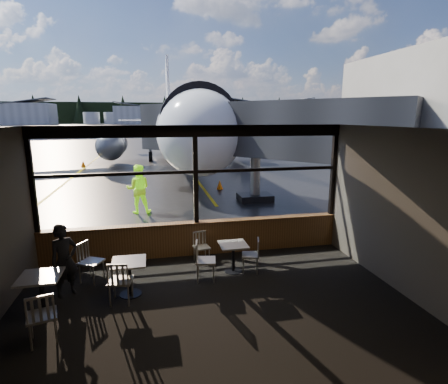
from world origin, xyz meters
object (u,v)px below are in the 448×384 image
object	(u,v)px
chair_left_s	(42,316)
cafe_table_near	(233,258)
chair_near_e	(250,255)
ground_crew	(138,189)
jet_bridge	(262,149)
passenger	(65,260)
cone_wing	(83,164)
cafe_table_left	(42,296)
cafe_table_mid	(130,278)
chair_near_n	(202,248)
airliner	(177,94)
chair_mid_s	(121,281)
chair_mid_w	(91,262)
chair_near_w	(206,261)
cone_nose	(220,185)

from	to	relation	value
chair_left_s	cafe_table_near	bearing A→B (deg)	13.07
chair_near_e	ground_crew	size ratio (longest dim) A/B	0.44
jet_bridge	ground_crew	size ratio (longest dim) A/B	5.68
jet_bridge	passenger	bearing A→B (deg)	-132.53
cone_wing	jet_bridge	bearing A→B (deg)	-53.32
ground_crew	cone_wing	size ratio (longest dim) A/B	3.87
jet_bridge	cafe_table_left	xyz separation A→B (m)	(-6.85, -7.91, -1.95)
cafe_table_mid	chair_near_n	world-z (taller)	chair_near_n
airliner	passenger	distance (m)	22.90
cafe_table_mid	chair_mid_s	world-z (taller)	chair_mid_s
cone_wing	chair_left_s	bearing A→B (deg)	-81.84
chair_near_e	chair_mid_w	bearing A→B (deg)	101.69
ground_crew	cone_wing	distance (m)	14.58
chair_mid_s	passenger	size ratio (longest dim) A/B	0.60
chair_left_s	chair_mid_s	bearing A→B (deg)	26.59
chair_near_e	cone_wing	world-z (taller)	chair_near_e
jet_bridge	ground_crew	distance (m)	5.51
chair_mid_w	chair_near_n	bearing A→B (deg)	131.16
airliner	chair_mid_s	size ratio (longest dim) A/B	38.50
chair_near_n	chair_mid_s	xyz separation A→B (m)	(-1.88, -1.68, 0.07)
chair_mid_s	airliner	bearing A→B (deg)	91.18
cafe_table_near	chair_mid_w	bearing A→B (deg)	177.30
cafe_table_left	chair_near_e	size ratio (longest dim) A/B	0.96
cafe_table_left	chair_near_w	xyz separation A→B (m)	(3.25, 0.82, 0.07)
cafe_table_left	chair_near_e	distance (m)	4.50
airliner	chair_left_s	world-z (taller)	airliner
cafe_table_left	ground_crew	distance (m)	7.31
chair_mid_w	passenger	bearing A→B (deg)	-8.94
chair_left_s	passenger	world-z (taller)	passenger
chair_near_e	passenger	distance (m)	4.14
airliner	passenger	world-z (taller)	airliner
chair_mid_s	cone_wing	world-z (taller)	chair_mid_s
cafe_table_near	chair_left_s	distance (m)	4.23
chair_near_w	ground_crew	xyz separation A→B (m)	(-1.67, 6.29, 0.48)
cone_nose	cone_wing	bearing A→B (deg)	130.16
airliner	chair_left_s	size ratio (longest dim) A/B	37.83
airliner	cone_wing	distance (m)	9.13
chair_near_e	chair_near_n	world-z (taller)	chair_near_e
cafe_table_near	passenger	distance (m)	3.74
airliner	chair_near_n	size ratio (longest dim) A/B	45.01
cafe_table_near	cone_wing	xyz separation A→B (m)	(-6.86, 19.85, -0.11)
chair_left_s	ground_crew	world-z (taller)	ground_crew
cafe_table_near	cafe_table_left	world-z (taller)	cafe_table_left
cafe_table_left	chair_mid_w	world-z (taller)	chair_mid_w
chair_mid_w	cone_nose	size ratio (longest dim) A/B	2.02
cafe_table_left	chair_near_n	bearing A→B (deg)	29.29
chair_near_n	jet_bridge	bearing A→B (deg)	-131.03
chair_mid_w	cone_nose	bearing A→B (deg)	-177.97
jet_bridge	chair_mid_w	size ratio (longest dim) A/B	11.49
cafe_table_left	passenger	world-z (taller)	passenger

